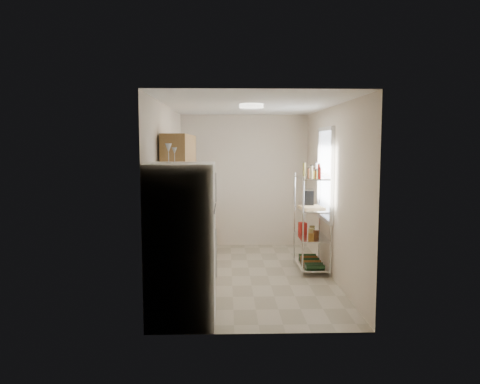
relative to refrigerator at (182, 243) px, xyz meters
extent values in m
cube|color=#B1A690|center=(0.87, 1.80, -0.92)|extent=(2.50, 4.40, 0.01)
cube|color=white|center=(0.87, 1.80, 1.69)|extent=(2.50, 4.40, 0.01)
cube|color=beige|center=(0.87, 4.01, 0.39)|extent=(2.50, 0.01, 2.60)
cube|color=beige|center=(0.87, -0.40, 0.39)|extent=(2.50, 0.01, 2.60)
cube|color=beige|center=(-0.38, 1.80, 0.39)|extent=(0.01, 4.40, 2.60)
cube|color=beige|center=(2.12, 1.80, 0.39)|extent=(0.01, 4.40, 2.60)
cube|color=#A27145|center=(-0.05, 2.24, -0.48)|extent=(0.60, 3.48, 0.86)
cube|color=gray|center=(-0.03, 2.24, -0.03)|extent=(0.63, 3.51, 0.04)
cube|color=#B7BABC|center=(-0.07, 1.10, -0.04)|extent=(0.52, 0.44, 0.04)
cube|color=#B7BABC|center=(0.23, 3.60, -0.45)|extent=(0.01, 0.55, 0.72)
cube|color=#A27145|center=(-0.18, 1.90, 0.90)|extent=(0.33, 2.20, 0.72)
cube|color=#B7BABC|center=(-0.13, 2.70, 0.48)|extent=(0.50, 0.60, 0.12)
cube|color=white|center=(2.10, 2.15, 0.64)|extent=(0.06, 1.00, 1.46)
cube|color=silver|center=(1.88, 2.10, -0.81)|extent=(0.45, 0.90, 0.02)
cube|color=silver|center=(1.88, 2.10, -0.36)|extent=(0.45, 0.90, 0.02)
cube|color=silver|center=(1.88, 2.10, 0.09)|extent=(0.45, 0.90, 0.02)
cube|color=silver|center=(1.88, 2.10, 0.59)|extent=(0.45, 0.90, 0.02)
cylinder|color=silver|center=(1.66, 1.66, -0.14)|extent=(0.02, 0.02, 1.55)
cylinder|color=silver|center=(1.66, 2.54, -0.14)|extent=(0.02, 0.02, 1.55)
cylinder|color=silver|center=(2.09, 1.66, -0.14)|extent=(0.02, 0.02, 1.55)
cylinder|color=silver|center=(2.09, 2.54, -0.14)|extent=(0.02, 0.02, 1.55)
cylinder|color=white|center=(0.87, 1.50, 1.66)|extent=(0.34, 0.34, 0.05)
cube|color=white|center=(0.00, 0.00, 0.00)|extent=(0.75, 0.75, 1.82)
cylinder|color=silver|center=(-0.03, 1.92, 0.10)|extent=(0.28, 0.28, 0.22)
cylinder|color=black|center=(-0.16, 2.78, 0.01)|extent=(0.25, 0.25, 0.04)
cylinder|color=black|center=(0.00, 2.85, 0.01)|extent=(0.31, 0.31, 0.05)
cube|color=tan|center=(1.87, 2.12, 0.11)|extent=(0.39, 0.48, 0.03)
cube|color=black|center=(1.85, 2.34, 0.24)|extent=(0.19, 0.26, 0.29)
cube|color=#A31C14|center=(1.78, 2.43, -0.27)|extent=(0.13, 0.16, 0.16)
camera|label=1|loc=(0.51, -5.24, 1.14)|focal=35.00mm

